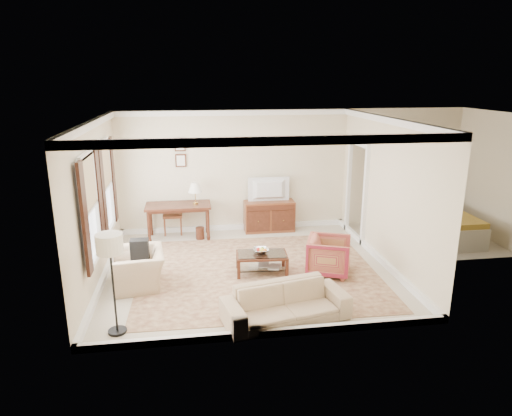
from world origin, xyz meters
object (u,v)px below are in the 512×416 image
object	(u,v)px
writing_desk	(178,209)
sideboard	(269,216)
coffee_table	(262,258)
sofa	(286,298)
tv	(270,182)
striped_armchair	(329,254)
club_armchair	(139,263)

from	to	relation	value
writing_desk	sideboard	size ratio (longest dim) A/B	1.23
coffee_table	sofa	world-z (taller)	sofa
sideboard	sofa	bearing A→B (deg)	-96.64
tv	striped_armchair	size ratio (longest dim) A/B	1.19
sideboard	tv	size ratio (longest dim) A/B	1.27
sideboard	tv	world-z (taller)	tv
club_armchair	sofa	world-z (taller)	club_armchair
coffee_table	striped_armchair	size ratio (longest dim) A/B	1.25
tv	club_armchair	bearing A→B (deg)	43.16
tv	striped_armchair	xyz separation A→B (m)	(0.67, -2.67, -0.82)
striped_armchair	coffee_table	bearing A→B (deg)	101.53
striped_armchair	club_armchair	bearing A→B (deg)	111.25
coffee_table	sideboard	bearing A→B (deg)	76.78
tv	coffee_table	bearing A→B (deg)	76.67
tv	sofa	size ratio (longest dim) A/B	0.49
writing_desk	sideboard	xyz separation A→B (m)	(2.16, 0.21, -0.33)
tv	striped_armchair	distance (m)	2.87
tv	coffee_table	size ratio (longest dim) A/B	0.95
writing_desk	sofa	xyz separation A→B (m)	(1.67, -4.05, -0.33)
tv	sofa	bearing A→B (deg)	83.32
striped_armchair	club_armchair	size ratio (longest dim) A/B	0.79
sofa	tv	bearing A→B (deg)	71.48
striped_armchair	club_armchair	distance (m)	3.51
writing_desk	sideboard	bearing A→B (deg)	5.49
sofa	sideboard	bearing A→B (deg)	71.51
writing_desk	sofa	world-z (taller)	writing_desk
sideboard	coffee_table	bearing A→B (deg)	-103.22
tv	striped_armchair	world-z (taller)	tv
coffee_table	club_armchair	bearing A→B (deg)	-174.64
club_armchair	writing_desk	bearing A→B (deg)	158.01
tv	club_armchair	distance (m)	3.97
sideboard	striped_armchair	world-z (taller)	striped_armchair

